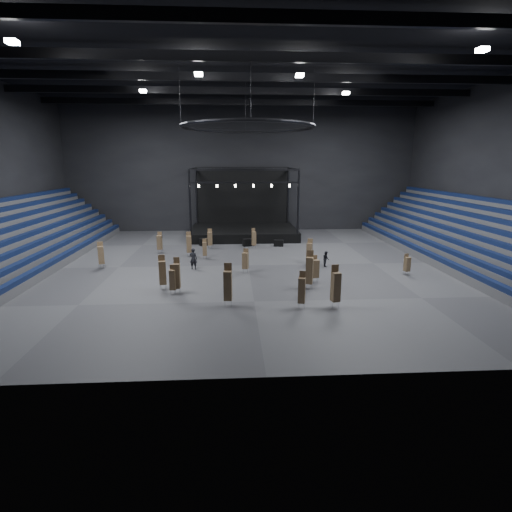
{
  "coord_description": "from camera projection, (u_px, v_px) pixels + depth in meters",
  "views": [
    {
      "loc": [
        -1.5,
        -37.89,
        9.85
      ],
      "look_at": [
        0.64,
        -2.0,
        1.4
      ],
      "focal_mm": 28.0,
      "sensor_mm": 36.0,
      "label": 1
    }
  ],
  "objects": [
    {
      "name": "ceiling",
      "position": [
        247.0,
        67.0,
        35.04
      ],
      "size": [
        50.0,
        42.0,
        0.2
      ],
      "primitive_type": "cube",
      "color": "black",
      "rests_on": "wall_back"
    },
    {
      "name": "chair_stack_15",
      "position": [
        210.0,
        238.0,
        46.42
      ],
      "size": [
        0.54,
        0.54,
        2.35
      ],
      "rotation": [
        0.0,
        0.0,
        -0.03
      ],
      "color": "silver",
      "rests_on": "floor"
    },
    {
      "name": "chair_stack_1",
      "position": [
        309.0,
        251.0,
        39.16
      ],
      "size": [
        0.68,
        0.68,
        2.58
      ],
      "rotation": [
        0.0,
        0.0,
        -0.41
      ],
      "color": "silver",
      "rests_on": "floor"
    },
    {
      "name": "wall_back",
      "position": [
        242.0,
        168.0,
        57.51
      ],
      "size": [
        50.0,
        0.2,
        18.0
      ],
      "primitive_type": "cube",
      "color": "black",
      "rests_on": "ground"
    },
    {
      "name": "chair_stack_14",
      "position": [
        315.0,
        268.0,
        33.29
      ],
      "size": [
        0.66,
        0.66,
        2.32
      ],
      "rotation": [
        0.0,
        0.0,
        0.23
      ],
      "color": "silver",
      "rests_on": "floor"
    },
    {
      "name": "crew_member",
      "position": [
        326.0,
        259.0,
        38.7
      ],
      "size": [
        0.56,
        0.72,
        1.48
      ],
      "primitive_type": "imported",
      "rotation": [
        0.0,
        0.0,
        1.57
      ],
      "color": "black",
      "rests_on": "floor"
    },
    {
      "name": "wall_front",
      "position": [
        268.0,
        183.0,
        16.69
      ],
      "size": [
        50.0,
        0.2,
        18.0
      ],
      "primitive_type": "cube",
      "color": "black",
      "rests_on": "ground"
    },
    {
      "name": "flight_case_left",
      "position": [
        205.0,
        242.0,
        48.5
      ],
      "size": [
        1.48,
        1.11,
        0.89
      ],
      "primitive_type": "cube",
      "rotation": [
        0.0,
        0.0,
        0.38
      ],
      "color": "black",
      "rests_on": "floor"
    },
    {
      "name": "chair_stack_8",
      "position": [
        173.0,
        279.0,
        30.32
      ],
      "size": [
        0.47,
        0.47,
        2.3
      ],
      "rotation": [
        0.0,
        0.0,
        -0.06
      ],
      "color": "silver",
      "rests_on": "floor"
    },
    {
      "name": "chair_stack_9",
      "position": [
        407.0,
        264.0,
        35.52
      ],
      "size": [
        0.55,
        0.55,
        1.95
      ],
      "rotation": [
        0.0,
        0.0,
        0.26
      ],
      "color": "silver",
      "rests_on": "floor"
    },
    {
      "name": "chair_stack_3",
      "position": [
        254.0,
        238.0,
        46.73
      ],
      "size": [
        0.54,
        0.54,
        2.35
      ],
      "rotation": [
        0.0,
        0.0,
        0.31
      ],
      "color": "silver",
      "rests_on": "floor"
    },
    {
      "name": "flight_case_right",
      "position": [
        279.0,
        243.0,
        48.0
      ],
      "size": [
        1.24,
        0.78,
        0.77
      ],
      "primitive_type": "cube",
      "rotation": [
        0.0,
        0.0,
        -0.18
      ],
      "color": "black",
      "rests_on": "floor"
    },
    {
      "name": "chair_stack_13",
      "position": [
        101.0,
        255.0,
        37.8
      ],
      "size": [
        0.69,
        0.69,
        2.55
      ],
      "rotation": [
        0.0,
        0.0,
        0.34
      ],
      "color": "silver",
      "rests_on": "floor"
    },
    {
      "name": "floor",
      "position": [
        248.0,
        265.0,
        39.16
      ],
      "size": [
        50.0,
        50.0,
        0.0
      ],
      "primitive_type": "plane",
      "color": "#454548",
      "rests_on": "ground"
    },
    {
      "name": "chair_stack_12",
      "position": [
        245.0,
        260.0,
        36.23
      ],
      "size": [
        0.63,
        0.63,
        2.24
      ],
      "rotation": [
        0.0,
        0.0,
        -0.34
      ],
      "color": "silver",
      "rests_on": "floor"
    },
    {
      "name": "roof_girders",
      "position": [
        247.0,
        77.0,
        35.23
      ],
      "size": [
        49.0,
        30.35,
        0.7
      ],
      "color": "black",
      "rests_on": "ceiling"
    },
    {
      "name": "chair_stack_0",
      "position": [
        189.0,
        244.0,
        42.67
      ],
      "size": [
        0.6,
        0.6,
        2.65
      ],
      "rotation": [
        0.0,
        0.0,
        0.16
      ],
      "color": "silver",
      "rests_on": "floor"
    },
    {
      "name": "wall_right",
      "position": [
        506.0,
        171.0,
        38.55
      ],
      "size": [
        0.2,
        42.0,
        18.0
      ],
      "primitive_type": "cube",
      "color": "black",
      "rests_on": "ground"
    },
    {
      "name": "chair_stack_16",
      "position": [
        160.0,
        242.0,
        44.17
      ],
      "size": [
        0.56,
        0.56,
        2.38
      ],
      "rotation": [
        0.0,
        0.0,
        -0.1
      ],
      "color": "silver",
      "rests_on": "floor"
    },
    {
      "name": "floodlights",
      "position": [
        249.0,
        75.0,
        31.48
      ],
      "size": [
        28.6,
        16.6,
        0.25
      ],
      "color": "white",
      "rests_on": "roof_girders"
    },
    {
      "name": "bleachers_right",
      "position": [
        476.0,
        245.0,
        40.09
      ],
      "size": [
        7.2,
        40.0,
        6.4
      ],
      "color": "#525254",
      "rests_on": "floor"
    },
    {
      "name": "chair_stack_10",
      "position": [
        205.0,
        248.0,
        41.58
      ],
      "size": [
        0.45,
        0.45,
        2.11
      ],
      "rotation": [
        0.0,
        0.0,
        0.04
      ],
      "color": "silver",
      "rests_on": "floor"
    },
    {
      "name": "stage",
      "position": [
        243.0,
        225.0,
        54.61
      ],
      "size": [
        14.0,
        10.0,
        9.2
      ],
      "color": "black",
      "rests_on": "floor"
    },
    {
      "name": "bleachers_left",
      "position": [
        4.0,
        251.0,
        37.44
      ],
      "size": [
        7.2,
        40.0,
        6.4
      ],
      "color": "#525254",
      "rests_on": "floor"
    },
    {
      "name": "chair_stack_5",
      "position": [
        302.0,
        290.0,
        27.39
      ],
      "size": [
        0.59,
        0.59,
        2.62
      ],
      "rotation": [
        0.0,
        0.0,
        -0.31
      ],
      "color": "silver",
      "rests_on": "floor"
    },
    {
      "name": "chair_stack_2",
      "position": [
        336.0,
        286.0,
        27.48
      ],
      "size": [
        0.65,
        0.65,
        3.03
      ],
      "rotation": [
        0.0,
        0.0,
        0.21
      ],
      "color": "silver",
      "rests_on": "floor"
    },
    {
      "name": "truss_ring",
      "position": [
        248.0,
        127.0,
        36.19
      ],
      "size": [
        12.3,
        12.3,
        5.15
      ],
      "color": "black",
      "rests_on": "ceiling"
    },
    {
      "name": "chair_stack_11",
      "position": [
        162.0,
        272.0,
        31.4
      ],
      "size": [
        0.65,
        0.65,
        2.79
      ],
      "rotation": [
        0.0,
        0.0,
        0.24
      ],
      "color": "silver",
      "rests_on": "floor"
    },
    {
      "name": "chair_stack_4",
      "position": [
        228.0,
        285.0,
        27.7
      ],
      "size": [
        0.61,
        0.61,
        3.08
      ],
      "rotation": [
        0.0,
        0.0,
        -0.11
      ],
      "color": "silver",
      "rests_on": "floor"
    },
    {
      "name": "chair_stack_6",
      "position": [
        177.0,
        275.0,
        30.55
      ],
      "size": [
        0.5,
        0.5,
        2.81
      ],
      "rotation": [
        0.0,
        0.0,
        -0.03
      ],
      "color": "silver",
      "rests_on": "floor"
    },
    {
      "name": "chair_stack_7",
      "position": [
        309.0,
        270.0,
        31.53
      ],
      "size": [
        0.68,
        0.68,
        3.12
      ],
      "rotation": [
        0.0,
        0.0,
        -0.31
      ],
      "color": "silver",
      "rests_on": "floor"
    },
    {
      "name": "man_center",
      "position": [
        193.0,
        259.0,
        37.53
      ],
      "size": [
        0.84,
        0.67,
        2.03
      ],
      "primitive_type": "imported",
      "rotation": [
        0.0,
        0.0,
        2.86
      ],
      "color": "black",
      "rests_on": "floor"
    },
    {
      "name": "flight_case_mid",
      "position": [
        248.0,
        242.0,
        48.13
      ],
      "size": [
        1.46,
        1.01,
        0.88
      ],
      "primitive_type": "cube",
      "rotation": [
        0.0,
        0.0,
        0.29
      ],
      "color": "black",
      "rests_on": "floor"
    }
  ]
}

